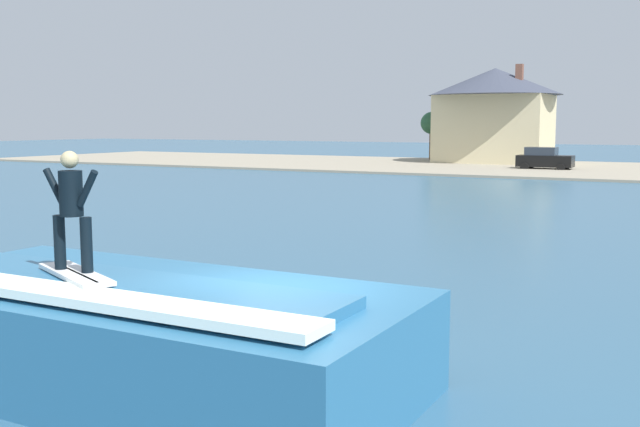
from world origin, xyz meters
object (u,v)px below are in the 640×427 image
Objects in this scene: car_near_shore at (544,159)px; house_with_chimney at (494,108)px; surfer at (71,205)px; wave_crest at (137,332)px; surfboard at (75,274)px; tree_tall_bare at (432,124)px.

house_with_chimney is at bearing 128.32° from car_near_shore.
house_with_chimney is at bearing 99.73° from surfer.
house_with_chimney is (-6.11, 7.73, 4.11)m from car_near_shore.
car_near_shore is 10.67m from house_with_chimney.
wave_crest is 4.19× the size of surfboard.
wave_crest is at bearing 32.01° from surfer.
surfer is 0.14× the size of house_with_chimney.
surfer is at bearing -85.44° from car_near_shore.
tree_tall_bare is at bearing 164.72° from house_with_chimney.
house_with_chimney reaches higher than tree_tall_bare.
surfer reaches higher than surfboard.
tree_tall_bare reaches higher than surfer.
wave_crest is 1.65× the size of tree_tall_bare.
house_with_chimney reaches higher than surfer.
wave_crest is at bearing 38.28° from surfboard.
tree_tall_bare reaches higher than wave_crest.
surfboard is 0.39× the size of tree_tall_bare.
surfboard is at bearing -74.65° from tree_tall_bare.
surfer is 52.38m from car_near_shore.
surfboard is at bearing -33.44° from surfer.
surfboard is 0.45× the size of car_near_shore.
car_near_shore is (-4.87, 51.75, 0.20)m from wave_crest.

